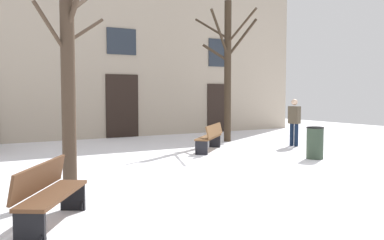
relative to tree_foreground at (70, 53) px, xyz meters
name	(u,v)px	position (x,y,z in m)	size (l,w,h in m)	color
ground_plane	(222,165)	(4.09, 1.33, -2.51)	(29.24, 29.24, 0.00)	white
building_facade	(115,40)	(4.09, 9.07, 1.46)	(18.28, 0.60, 7.85)	tan
tree_foreground	(70,53)	(0.00, 0.00, 0.00)	(1.74, 2.06, 5.07)	#423326
tree_right_of_center	(228,66)	(7.15, 5.47, 0.31)	(2.27, 2.63, 5.21)	#382B1E
litter_bin	(315,143)	(6.87, 0.87, -2.07)	(0.49, 0.49, 0.89)	#2D3D2D
bench_back_to_back_left	(50,193)	(-0.68, -1.47, -2.06)	(1.29, 1.64, 0.87)	#51331E
bench_near_lamp	(210,137)	(5.22, 3.64, -2.06)	(1.68, 1.64, 0.85)	brown
person_by_shop_door	(294,120)	(8.34, 3.20, -1.63)	(0.30, 0.42, 1.61)	black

